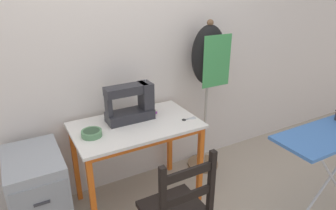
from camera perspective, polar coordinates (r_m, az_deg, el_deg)
wall_back at (r=2.59m, az=-9.96°, el=10.03°), size 10.00×0.05×2.55m
sewing_table at (r=2.47m, az=-5.95°, el=-5.76°), size 1.01×0.61×0.76m
sewing_machine at (r=2.46m, az=-6.85°, el=0.27°), size 0.40×0.17×0.33m
fabric_bowl at (r=2.30m, az=-14.34°, el=-5.23°), size 0.15×0.15×0.05m
scissors at (r=2.50m, az=3.58°, el=-2.73°), size 0.13×0.04×0.01m
thread_spool_near_machine at (r=2.60m, az=-2.44°, el=-1.32°), size 0.04×0.04×0.03m
filing_cabinet at (r=2.51m, az=-23.25°, el=-15.72°), size 0.38×0.57×0.70m
dress_form at (r=2.82m, az=7.69°, el=7.78°), size 0.34×0.32×1.51m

